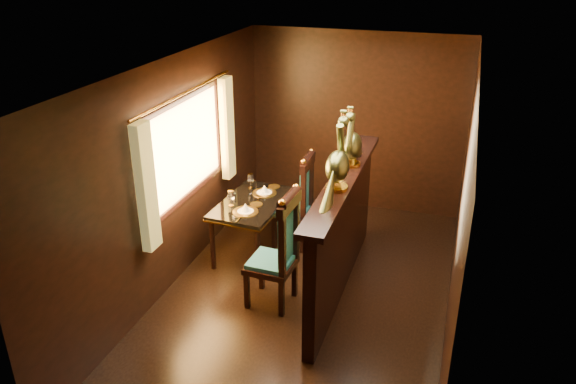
# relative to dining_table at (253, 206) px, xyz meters

# --- Properties ---
(ground) EXTENTS (5.00, 5.00, 0.00)m
(ground) POSITION_rel_dining_table_xyz_m (0.88, -0.75, -0.63)
(ground) COLOR black
(ground) RESTS_ON ground
(room_shell) EXTENTS (3.04, 5.04, 2.52)m
(room_shell) POSITION_rel_dining_table_xyz_m (0.79, -0.73, 0.95)
(room_shell) COLOR black
(room_shell) RESTS_ON ground
(partition) EXTENTS (0.26, 2.70, 1.36)m
(partition) POSITION_rel_dining_table_xyz_m (1.20, -0.45, 0.08)
(partition) COLOR black
(partition) RESTS_ON ground
(dining_table) EXTENTS (0.79, 1.22, 0.90)m
(dining_table) POSITION_rel_dining_table_xyz_m (0.00, 0.00, 0.00)
(dining_table) COLOR black
(dining_table) RESTS_ON ground
(chair_left) EXTENTS (0.50, 0.54, 1.34)m
(chair_left) POSITION_rel_dining_table_xyz_m (0.69, -0.94, 0.07)
(chair_left) COLOR black
(chair_left) RESTS_ON ground
(chair_right) EXTENTS (0.46, 0.50, 1.25)m
(chair_right) POSITION_rel_dining_table_xyz_m (0.51, 0.35, 0.02)
(chair_right) COLOR black
(chair_right) RESTS_ON ground
(peacock_left) EXTENTS (0.24, 0.63, 0.75)m
(peacock_left) POSITION_rel_dining_table_xyz_m (1.20, -0.80, 1.10)
(peacock_left) COLOR #1B523B
(peacock_left) RESTS_ON partition
(peacock_right) EXTENTS (0.22, 0.59, 0.70)m
(peacock_right) POSITION_rel_dining_table_xyz_m (1.20, -0.14, 1.08)
(peacock_right) COLOR #1B523B
(peacock_right) RESTS_ON partition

